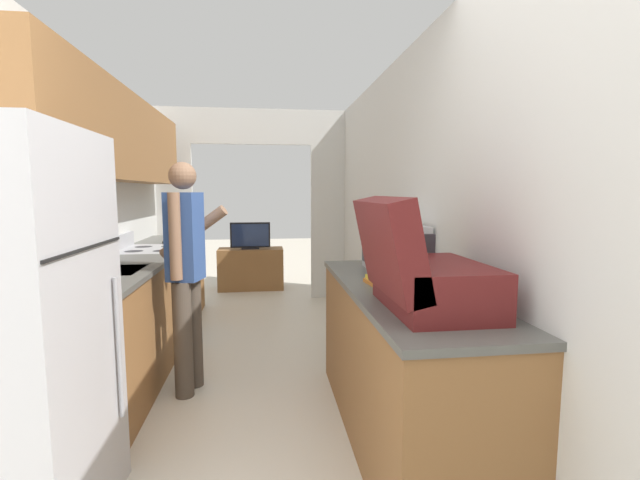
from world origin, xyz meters
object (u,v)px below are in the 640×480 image
person (186,271)px  tv_cabinet (251,269)px  refrigerator (5,341)px  television (250,236)px  range_oven (154,295)px  suitcase (419,272)px  microwave (395,248)px  book_stack (391,282)px  knife (165,242)px

person → tv_cabinet: bearing=8.5°
refrigerator → person: (0.48, 1.27, 0.04)m
television → range_oven: bearing=-112.0°
suitcase → person: bearing=135.5°
range_oven → microwave: (1.94, -1.39, 0.60)m
tv_cabinet → television: (0.00, -0.04, 0.49)m
tv_cabinet → television: television is taller
microwave → television: size_ratio=0.83×
range_oven → tv_cabinet: size_ratio=1.10×
book_stack → television: television is taller
person → microwave: (1.43, -0.27, 0.18)m
range_oven → knife: range_oven is taller
refrigerator → tv_cabinet: 4.65m
person → book_stack: 1.46m
person → book_stack: size_ratio=5.30×
television → knife: size_ratio=1.73×
refrigerator → person: refrigerator is taller
microwave → tv_cabinet: microwave is taller
book_stack → knife: book_stack is taller
range_oven → person: person is taller
refrigerator → television: 4.57m
range_oven → book_stack: range_oven is taller
suitcase → television: suitcase is taller
range_oven → book_stack: bearing=-46.1°
range_oven → microwave: microwave is taller
television → microwave: bearing=-72.7°
range_oven → suitcase: bearing=-53.3°
refrigerator → knife: size_ratio=5.06×
microwave → tv_cabinet: size_ratio=0.50×
suitcase → tv_cabinet: size_ratio=0.68×
refrigerator → tv_cabinet: refrigerator is taller
microwave → book_stack: size_ratio=1.54×
tv_cabinet → range_oven: bearing=-111.6°
person → television: person is taller
tv_cabinet → television: size_ratio=1.64×
refrigerator → tv_cabinet: bearing=79.7°
suitcase → microwave: size_ratio=1.35×
refrigerator → microwave: 2.17m
suitcase → knife: (-1.73, 2.81, -0.17)m
refrigerator → range_oven: (-0.02, 2.39, -0.39)m
knife → book_stack: bearing=-72.3°
refrigerator → television: size_ratio=2.92×
range_oven → tv_cabinet: bearing=68.4°
range_oven → knife: 0.64m
suitcase → tv_cabinet: suitcase is taller
person → knife: bearing=31.6°
person → suitcase: 1.76m
refrigerator → tv_cabinet: size_ratio=1.78×
book_stack → knife: size_ratio=0.93×
microwave → television: (-1.09, 3.50, -0.26)m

